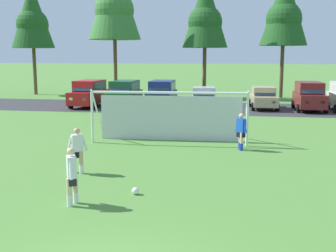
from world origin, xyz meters
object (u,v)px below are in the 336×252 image
(player_midfield_center, at_px, (72,176))
(player_defender_far, at_px, (241,132))
(player_striker_near, at_px, (77,151))
(parked_car_slot_center_right, at_px, (264,98))
(parked_car_slot_center, at_px, (204,98))
(soccer_ball, at_px, (135,191))
(parked_car_slot_left, at_px, (124,94))
(parked_car_slot_center_left, at_px, (162,94))
(parked_car_slot_right, at_px, (309,96))
(parked_car_slot_far_left, at_px, (89,93))
(soccer_goal, at_px, (170,115))

(player_midfield_center, distance_m, player_defender_far, 9.23)
(player_striker_near, xyz_separation_m, parked_car_slot_center_right, (7.40, 20.19, 0.05))
(player_striker_near, relative_size, parked_car_slot_center, 0.38)
(soccer_ball, xyz_separation_m, parked_car_slot_center, (0.23, 21.06, 0.77))
(player_striker_near, xyz_separation_m, parked_car_slot_left, (-3.57, 19.20, 0.29))
(parked_car_slot_center_left, distance_m, parked_car_slot_center, 3.47)
(parked_car_slot_center, distance_m, parked_car_slot_right, 7.97)
(parked_car_slot_center_right, bearing_deg, player_defender_far, -96.34)
(parked_car_slot_center_left, relative_size, parked_car_slot_center, 1.07)
(soccer_ball, height_order, parked_car_slot_right, parked_car_slot_right)
(player_midfield_center, distance_m, parked_car_slot_left, 22.81)
(soccer_ball, height_order, player_defender_far, player_defender_far)
(parked_car_slot_center_left, height_order, parked_car_slot_center_right, parked_car_slot_center_left)
(parked_car_slot_far_left, height_order, parked_car_slot_center_right, parked_car_slot_far_left)
(player_midfield_center, xyz_separation_m, parked_car_slot_center_right, (6.33, 23.32, 0.05))
(player_midfield_center, distance_m, parked_car_slot_center_right, 24.17)
(parked_car_slot_center, relative_size, parked_car_slot_right, 0.93)
(player_midfield_center, relative_size, parked_car_slot_center_right, 0.38)
(player_midfield_center, relative_size, parked_car_slot_right, 0.35)
(parked_car_slot_center_left, bearing_deg, soccer_goal, -77.92)
(soccer_goal, relative_size, player_defender_far, 4.58)
(parked_car_slot_far_left, bearing_deg, player_defender_far, -49.51)
(soccer_ball, distance_m, parked_car_slot_center_right, 22.69)
(parked_car_slot_right, bearing_deg, parked_car_slot_far_left, -177.91)
(parked_car_slot_far_left, bearing_deg, parked_car_slot_left, 1.32)
(parked_car_slot_left, bearing_deg, parked_car_slot_center_left, 9.41)
(parked_car_slot_left, distance_m, parked_car_slot_center, 6.40)
(player_midfield_center, relative_size, parked_car_slot_center_left, 0.35)
(parked_car_slot_left, height_order, parked_car_slot_right, same)
(parked_car_slot_left, bearing_deg, parked_car_slot_center_right, 5.16)
(parked_car_slot_right, bearing_deg, soccer_goal, -122.28)
(player_defender_far, height_order, parked_car_slot_left, parked_car_slot_left)
(soccer_ball, bearing_deg, parked_car_slot_center_left, 98.35)
(player_striker_near, distance_m, player_defender_far, 7.48)
(soccer_ball, distance_m, parked_car_slot_right, 23.24)
(parked_car_slot_far_left, relative_size, parked_car_slot_center_left, 1.01)
(player_striker_near, bearing_deg, soccer_goal, 70.24)
(parked_car_slot_left, xyz_separation_m, parked_car_slot_right, (14.33, 0.56, 0.00))
(soccer_ball, height_order, player_midfield_center, player_midfield_center)
(parked_car_slot_center, relative_size, parked_car_slot_center_right, 1.00)
(soccer_ball, bearing_deg, parked_car_slot_far_left, 113.31)
(soccer_ball, distance_m, soccer_goal, 8.38)
(parked_car_slot_center_right, bearing_deg, player_striker_near, -110.13)
(parked_car_slot_center_left, relative_size, parked_car_slot_right, 1.00)
(parked_car_slot_left, height_order, parked_car_slot_center_left, same)
(player_striker_near, relative_size, parked_car_slot_center_right, 0.38)
(soccer_goal, bearing_deg, soccer_ball, -87.80)
(parked_car_slot_far_left, bearing_deg, parked_car_slot_center, -0.24)
(soccer_ball, bearing_deg, player_midfield_center, -142.56)
(parked_car_slot_center_right, bearing_deg, soccer_goal, -110.30)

